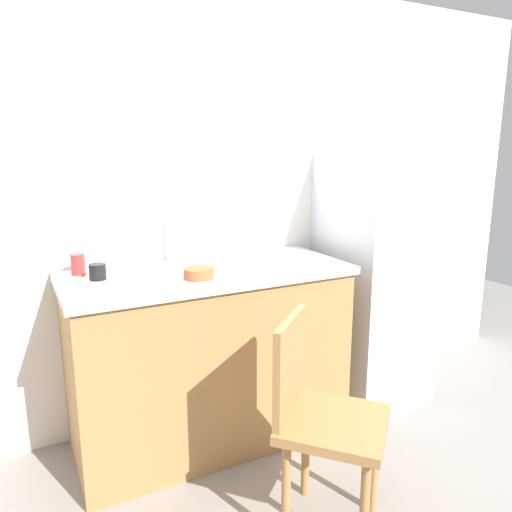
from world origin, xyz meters
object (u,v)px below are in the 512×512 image
Objects in this scene: terracotta_bowl at (199,273)px; cup_black at (98,272)px; cup_red at (78,264)px; dish_tray at (220,262)px; refrigerator at (372,280)px; chair at (319,414)px.

cup_black is at bearing 155.23° from terracotta_bowl.
dish_tray is at bearing -14.88° from cup_red.
cup_red reaches higher than dish_tray.
cup_red is at bearing 165.12° from dish_tray.
cup_black is at bearing 178.51° from refrigerator.
terracotta_bowl is at bearing -138.87° from dish_tray.
terracotta_bowl is (-1.18, -0.15, 0.22)m from refrigerator.
chair is 11.48× the size of cup_black.
chair is at bearing -51.99° from cup_red.
refrigerator reaches higher than terracotta_bowl.
cup_red reaches higher than chair.
cup_black is (-1.60, 0.04, 0.23)m from refrigerator.
refrigerator is at bearing 7.39° from terracotta_bowl.
refrigerator is 1.03m from dish_tray.
chair is 0.82m from terracotta_bowl.
terracotta_bowl is 0.59m from cup_red.
terracotta_bowl is at bearing -24.77° from cup_black.
cup_red is at bearing 174.02° from refrigerator.
refrigerator reaches higher than cup_red.
cup_red reaches higher than cup_black.
refrigerator is 5.33× the size of dish_tray.
chair is 3.18× the size of dish_tray.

